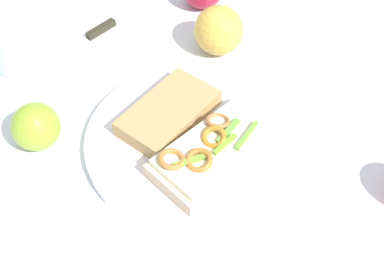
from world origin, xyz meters
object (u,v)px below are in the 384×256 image
at_px(bread_slice_side, 169,113).
at_px(knife, 108,25).
at_px(plate, 192,140).
at_px(sandwich, 216,150).
at_px(apple_1, 219,30).
at_px(apple_3, 36,127).
at_px(drinking_glass, 10,41).

relative_size(bread_slice_side, knife, 1.25).
bearing_deg(plate, sandwich, 21.45).
distance_m(plate, sandwich, 0.05).
height_order(plate, apple_1, apple_1).
bearing_deg(bread_slice_side, apple_1, -166.23).
distance_m(apple_3, knife, 0.27).
distance_m(plate, knife, 0.30).
xyz_separation_m(drinking_glass, knife, (-0.04, 0.16, -0.05)).
distance_m(apple_3, drinking_glass, 0.18).
bearing_deg(sandwich, knife, -102.66).
relative_size(apple_1, drinking_glass, 0.81).
xyz_separation_m(apple_3, knife, (-0.22, 0.16, -0.03)).
xyz_separation_m(sandwich, knife, (-0.35, -0.06, -0.03)).
relative_size(plate, bread_slice_side, 2.08).
bearing_deg(apple_3, knife, 144.48).
xyz_separation_m(sandwich, apple_1, (-0.22, 0.10, 0.01)).
relative_size(drinking_glass, knife, 0.87).
bearing_deg(knife, apple_3, -151.38).
relative_size(sandwich, apple_1, 2.49).
distance_m(plate, bread_slice_side, 0.05).
distance_m(sandwich, apple_3, 0.26).
height_order(plate, drinking_glass, drinking_glass).
relative_size(apple_3, drinking_glass, 0.68).
height_order(plate, apple_3, apple_3).
bearing_deg(bread_slice_side, plate, 82.01).
relative_size(sandwich, knife, 1.75).
bearing_deg(drinking_glass, apple_1, 76.23).
bearing_deg(sandwich, apple_1, -136.44).
relative_size(bread_slice_side, apple_1, 1.77).
height_order(plate, bread_slice_side, bread_slice_side).
height_order(apple_1, knife, apple_1).
bearing_deg(apple_1, sandwich, -23.28).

